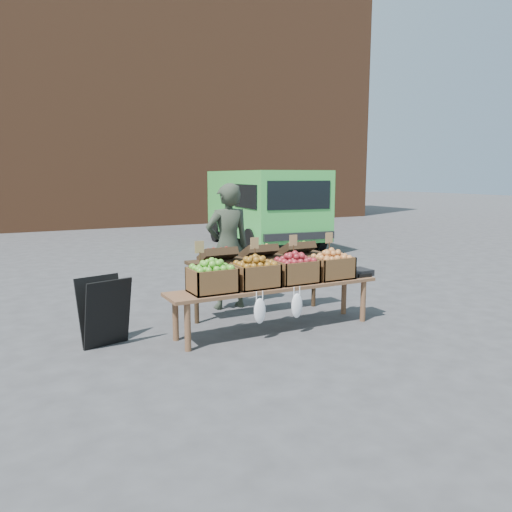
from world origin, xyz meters
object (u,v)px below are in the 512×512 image
crate_red_apples (295,271)px  crate_russet_pears (255,275)px  delivery_van (264,209)px  chalkboard_sign (104,311)px  vendor (228,247)px  crate_green_apples (331,267)px  crate_golden_apples (212,280)px  display_bench (275,308)px  back_table (259,277)px  weighing_scale (357,272)px

crate_red_apples → crate_russet_pears: bearing=180.0°
delivery_van → chalkboard_sign: (-5.35, -6.11, -0.60)m
vendor → crate_green_apples: bearing=128.7°
crate_golden_apples → crate_russet_pears: (0.55, 0.00, 0.00)m
vendor → crate_green_apples: 1.53m
vendor → chalkboard_sign: 2.11m
display_bench → crate_russet_pears: crate_russet_pears is taller
crate_red_apples → crate_green_apples: size_ratio=1.00×
crate_red_apples → crate_green_apples: bearing=0.0°
back_table → weighing_scale: back_table is taller
crate_red_apples → weighing_scale: (0.97, 0.00, -0.10)m
display_bench → crate_green_apples: (0.82, 0.00, 0.42)m
crate_golden_apples → chalkboard_sign: bearing=160.4°
back_table → chalkboard_sign: bearing=-171.4°
crate_green_apples → weighing_scale: crate_green_apples is taller
vendor → crate_red_apples: size_ratio=3.54×
crate_russet_pears → crate_green_apples: 1.10m
crate_russet_pears → weighing_scale: (1.52, 0.00, -0.10)m
back_table → crate_green_apples: size_ratio=4.20×
crate_golden_apples → back_table: bearing=36.2°
crate_red_apples → crate_green_apples: 0.55m
display_bench → crate_golden_apples: (-0.82, 0.00, 0.42)m
crate_green_apples → weighing_scale: size_ratio=1.47×
vendor → display_bench: vendor is taller
display_bench → crate_green_apples: bearing=0.0°
back_table → crate_golden_apples: bearing=-143.8°
delivery_van → crate_russet_pears: 7.48m
chalkboard_sign → crate_green_apples: 2.82m
vendor → back_table: vendor is taller
back_table → crate_russet_pears: back_table is taller
crate_russet_pears → crate_green_apples: bearing=0.0°
chalkboard_sign → back_table: 2.13m
chalkboard_sign → crate_russet_pears: (1.67, -0.40, 0.32)m
display_bench → vendor: bearing=93.1°
delivery_van → crate_green_apples: size_ratio=8.89×
delivery_van → chalkboard_sign: bearing=-125.1°
chalkboard_sign → weighing_scale: chalkboard_sign is taller
chalkboard_sign → weighing_scale: bearing=-21.0°
crate_russet_pears → weighing_scale: size_ratio=1.47×
chalkboard_sign → back_table: size_ratio=0.37×
delivery_van → weighing_scale: (-2.15, -6.51, -0.39)m
crate_green_apples → chalkboard_sign: bearing=171.8°
weighing_scale → crate_golden_apples: bearing=180.0°
back_table → display_bench: 0.77m
display_bench → crate_red_apples: bearing=0.0°
chalkboard_sign → crate_green_apples: bearing=-22.1°
display_bench → crate_green_apples: size_ratio=5.40×
back_table → crate_golden_apples: size_ratio=4.20×
back_table → crate_russet_pears: size_ratio=4.20×
chalkboard_sign → display_bench: chalkboard_sign is taller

